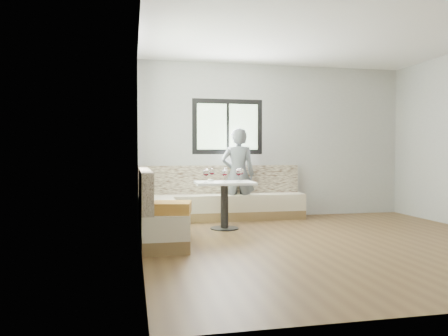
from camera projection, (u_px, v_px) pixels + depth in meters
The scene contains 11 objects.
room at pixel (328, 135), 5.72m from camera, with size 5.01×5.01×2.81m.
banquette at pixel (197, 206), 6.94m from camera, with size 2.90×2.80×0.95m.
table at pixel (224, 194), 6.72m from camera, with size 0.92×0.73×0.73m.
person at pixel (238, 174), 7.63m from camera, with size 0.59×0.38×1.61m, color #5A5F63.
olive_ramekin at pixel (211, 180), 6.80m from camera, with size 0.09×0.09×0.03m.
wine_glass_a at pixel (206, 173), 6.50m from camera, with size 0.09×0.09×0.21m.
wine_glass_b at pixel (225, 173), 6.49m from camera, with size 0.09×0.09×0.21m.
wine_glass_c at pixel (239, 173), 6.60m from camera, with size 0.09×0.09×0.21m.
wine_glass_d at pixel (225, 172), 6.86m from camera, with size 0.09×0.09×0.21m.
wine_glass_e at pixel (241, 172), 6.86m from camera, with size 0.09×0.09×0.21m.
wine_glass_f at pixel (212, 172), 6.84m from camera, with size 0.09×0.09×0.21m.
Camera 1 is at (-2.60, -5.25, 1.18)m, focal length 35.00 mm.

